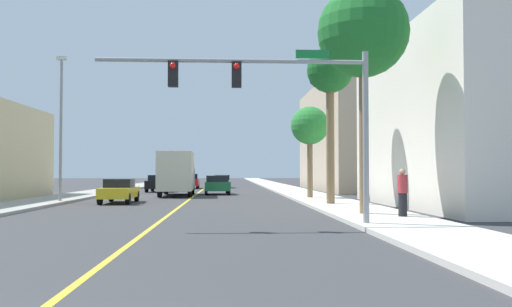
# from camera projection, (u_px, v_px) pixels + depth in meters

# --- Properties ---
(ground) EXTENTS (192.00, 192.00, 0.00)m
(ground) POSITION_uv_depth(u_px,v_px,m) (199.00, 193.00, 45.94)
(ground) COLOR #38383A
(sidewalk_left) EXTENTS (3.41, 168.00, 0.15)m
(sidewalk_left) POSITION_uv_depth(u_px,v_px,m) (101.00, 192.00, 45.49)
(sidewalk_left) COLOR #9E9B93
(sidewalk_left) RESTS_ON ground
(sidewalk_right) EXTENTS (3.41, 168.00, 0.15)m
(sidewalk_right) POSITION_uv_depth(u_px,v_px,m) (294.00, 191.00, 46.39)
(sidewalk_right) COLOR beige
(sidewalk_right) RESTS_ON ground
(lane_marking_center) EXTENTS (0.16, 144.00, 0.01)m
(lane_marking_center) POSITION_uv_depth(u_px,v_px,m) (199.00, 192.00, 45.94)
(lane_marking_center) COLOR yellow
(lane_marking_center) RESTS_ON ground
(building_right_far) EXTENTS (11.37, 21.94, 10.26)m
(building_right_far) POSITION_uv_depth(u_px,v_px,m) (372.00, 138.00, 52.60)
(building_right_far) COLOR tan
(building_right_far) RESTS_ON ground
(traffic_signal_mast) EXTENTS (8.88, 0.36, 5.66)m
(traffic_signal_mast) POSITION_uv_depth(u_px,v_px,m) (281.00, 95.00, 17.41)
(traffic_signal_mast) COLOR gray
(traffic_signal_mast) RESTS_ON sidewalk_right
(street_lamp) EXTENTS (0.56, 0.28, 8.29)m
(street_lamp) POSITION_uv_depth(u_px,v_px,m) (61.00, 121.00, 30.61)
(street_lamp) COLOR gray
(street_lamp) RESTS_ON sidewalk_left
(palm_near) EXTENTS (3.69, 3.69, 9.16)m
(palm_near) POSITION_uv_depth(u_px,v_px,m) (363.00, 34.00, 21.56)
(palm_near) COLOR brown
(palm_near) RESTS_ON sidewalk_right
(palm_mid) EXTENTS (2.44, 2.44, 8.25)m
(palm_mid) POSITION_uv_depth(u_px,v_px,m) (330.00, 75.00, 28.12)
(palm_mid) COLOR brown
(palm_mid) RESTS_ON sidewalk_right
(palm_far) EXTENTS (2.48, 2.48, 5.89)m
(palm_far) POSITION_uv_depth(u_px,v_px,m) (310.00, 127.00, 34.63)
(palm_far) COLOR brown
(palm_far) RESTS_ON sidewalk_right
(car_green) EXTENTS (2.12, 4.22, 1.49)m
(car_green) POSITION_uv_depth(u_px,v_px,m) (217.00, 185.00, 42.31)
(car_green) COLOR #196638
(car_green) RESTS_ON ground
(car_red) EXTENTS (1.97, 4.47, 1.55)m
(car_red) POSITION_uv_depth(u_px,v_px,m) (190.00, 181.00, 56.44)
(car_red) COLOR red
(car_red) RESTS_ON ground
(car_black) EXTENTS (2.09, 3.94, 1.50)m
(car_black) POSITION_uv_depth(u_px,v_px,m) (159.00, 183.00, 47.34)
(car_black) COLOR black
(car_black) RESTS_ON ground
(car_yellow) EXTENTS (1.79, 4.22, 1.39)m
(car_yellow) POSITION_uv_depth(u_px,v_px,m) (119.00, 191.00, 30.75)
(car_yellow) COLOR gold
(car_yellow) RESTS_ON ground
(car_silver) EXTENTS (1.90, 3.93, 1.42)m
(car_silver) POSITION_uv_depth(u_px,v_px,m) (222.00, 181.00, 58.79)
(car_silver) COLOR #BCBCC1
(car_silver) RESTS_ON ground
(delivery_truck) EXTENTS (2.62, 7.98, 3.20)m
(delivery_truck) POSITION_uv_depth(u_px,v_px,m) (177.00, 173.00, 39.67)
(delivery_truck) COLOR #194799
(delivery_truck) RESTS_ON ground
(pedestrian) EXTENTS (0.38, 0.38, 1.78)m
(pedestrian) POSITION_uv_depth(u_px,v_px,m) (403.00, 192.00, 19.96)
(pedestrian) COLOR black
(pedestrian) RESTS_ON sidewalk_right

